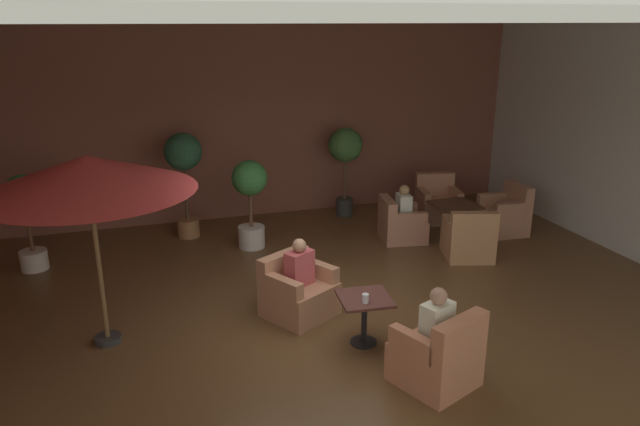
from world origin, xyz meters
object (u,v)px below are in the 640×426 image
(armchair_front_right_west, at_px, (469,240))
(iced_drink_cup, at_px, (365,298))
(potted_tree_mid_right, at_px, (250,194))
(patron_with_friend, at_px, (404,204))
(armchair_front_left_north, at_px, (438,357))
(patio_umbrella_tall_red, at_px, (88,174))
(armchair_front_right_south, at_px, (401,224))
(cafe_table_front_left, at_px, (364,308))
(patron_by_window, at_px, (299,265))
(armchair_front_left_east, at_px, (298,293))
(cafe_table_front_right, at_px, (455,212))
(armchair_front_right_north, at_px, (504,215))
(armchair_front_right_east, at_px, (437,204))
(potted_tree_left_corner, at_px, (26,207))
(patron_blue_shirt, at_px, (437,321))
(potted_tree_right_corner, at_px, (184,164))
(potted_tree_mid_left, at_px, (345,152))

(armchair_front_right_west, distance_m, iced_drink_cup, 3.48)
(potted_tree_mid_right, height_order, patron_with_friend, potted_tree_mid_right)
(armchair_front_left_north, relative_size, iced_drink_cup, 9.05)
(patio_umbrella_tall_red, bearing_deg, armchair_front_right_south, 23.85)
(cafe_table_front_left, xyz_separation_m, armchair_front_right_west, (2.65, 2.03, -0.15))
(patron_by_window, relative_size, iced_drink_cup, 5.78)
(armchair_front_left_north, xyz_separation_m, armchair_front_left_east, (-0.99, 2.00, -0.02))
(cafe_table_front_right, distance_m, patio_umbrella_tall_red, 6.44)
(armchair_front_right_north, bearing_deg, armchair_front_right_east, 127.48)
(potted_tree_left_corner, height_order, iced_drink_cup, potted_tree_left_corner)
(armchair_front_left_east, height_order, iced_drink_cup, armchair_front_left_east)
(potted_tree_mid_right, bearing_deg, patron_blue_shirt, -77.04)
(iced_drink_cup, bearing_deg, potted_tree_mid_right, 99.05)
(armchair_front_right_west, bearing_deg, patron_by_window, -161.00)
(cafe_table_front_left, bearing_deg, patron_with_friend, 57.64)
(armchair_front_right_west, bearing_deg, potted_tree_right_corner, 150.26)
(potted_tree_left_corner, height_order, potted_tree_right_corner, potted_tree_right_corner)
(armchair_front_left_east, relative_size, patron_by_window, 1.72)
(cafe_table_front_right, relative_size, patron_blue_shirt, 1.18)
(cafe_table_front_left, xyz_separation_m, potted_tree_left_corner, (-4.09, 3.69, 0.56))
(cafe_table_front_right, xyz_separation_m, patron_by_window, (-3.47, -2.06, 0.25))
(armchair_front_right_north, bearing_deg, patio_umbrella_tall_red, -164.22)
(armchair_front_right_north, bearing_deg, armchair_front_left_north, -131.43)
(armchair_front_left_east, bearing_deg, potted_tree_left_corner, 142.45)
(potted_tree_mid_left, bearing_deg, armchair_front_right_south, -73.95)
(armchair_front_right_south, distance_m, potted_tree_left_corner, 6.11)
(armchair_front_left_east, distance_m, potted_tree_right_corner, 3.81)
(cafe_table_front_right, distance_m, potted_tree_mid_left, 2.43)
(cafe_table_front_left, relative_size, armchair_front_left_east, 0.60)
(cafe_table_front_right, xyz_separation_m, potted_tree_mid_right, (-3.57, 0.61, 0.48))
(potted_tree_right_corner, xyz_separation_m, patron_blue_shirt, (2.04, -5.47, -0.60))
(cafe_table_front_right, distance_m, armchair_front_right_west, 1.01)
(cafe_table_front_right, bearing_deg, iced_drink_cup, -133.58)
(armchair_front_right_south, xyz_separation_m, armchair_front_right_west, (0.70, -1.12, 0.03))
(armchair_front_right_east, bearing_deg, patron_with_friend, -143.78)
(patron_with_friend, bearing_deg, iced_drink_cup, -121.87)
(armchair_front_left_north, distance_m, patron_by_window, 2.23)
(armchair_front_left_north, height_order, potted_tree_right_corner, potted_tree_right_corner)
(armchair_front_left_north, xyz_separation_m, potted_tree_left_corner, (-4.53, 4.72, 0.70))
(potted_tree_right_corner, bearing_deg, cafe_table_front_right, -18.03)
(armchair_front_left_north, bearing_deg, potted_tree_mid_left, 79.72)
(potted_tree_mid_right, bearing_deg, armchair_front_right_west, -25.50)
(armchair_front_left_north, height_order, potted_tree_mid_left, potted_tree_mid_left)
(armchair_front_right_north, distance_m, armchair_front_right_south, 1.99)
(armchair_front_right_north, xyz_separation_m, potted_tree_mid_right, (-4.57, 0.68, 0.62))
(armchair_front_left_north, distance_m, patio_umbrella_tall_red, 4.33)
(patron_with_friend, bearing_deg, potted_tree_mid_left, 107.28)
(armchair_front_right_east, xyz_separation_m, potted_tree_left_corner, (-7.22, -0.28, 0.71))
(armchair_front_left_east, height_order, potted_tree_right_corner, potted_tree_right_corner)
(potted_tree_right_corner, bearing_deg, patron_by_window, -72.91)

